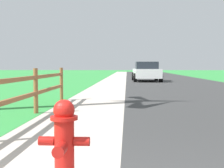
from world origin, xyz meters
TOP-DOWN VIEW (x-y plane):
  - ground_plane at (0.00, 25.00)m, footprint 120.00×120.00m
  - road_asphalt at (3.50, 27.00)m, footprint 7.00×66.00m
  - curb_concrete at (-3.00, 27.00)m, footprint 6.00×66.00m
  - grass_verge at (-4.50, 27.00)m, footprint 5.00×66.00m
  - fire_hydrant at (-0.55, 1.20)m, footprint 0.51×0.43m
  - rail_fence at (-2.17, 4.07)m, footprint 0.11×8.72m
  - parked_suv_white at (1.56, 21.55)m, footprint 2.21×4.35m

SIDE VIEW (x-z plane):
  - ground_plane at x=0.00m, z-range 0.00..0.00m
  - road_asphalt at x=3.50m, z-range 0.00..0.01m
  - curb_concrete at x=-3.00m, z-range 0.00..0.01m
  - grass_verge at x=-4.50m, z-range 0.00..0.01m
  - fire_hydrant at x=-0.55m, z-range 0.01..0.84m
  - rail_fence at x=-2.17m, z-range 0.09..1.21m
  - parked_suv_white at x=1.56m, z-range -0.01..1.49m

